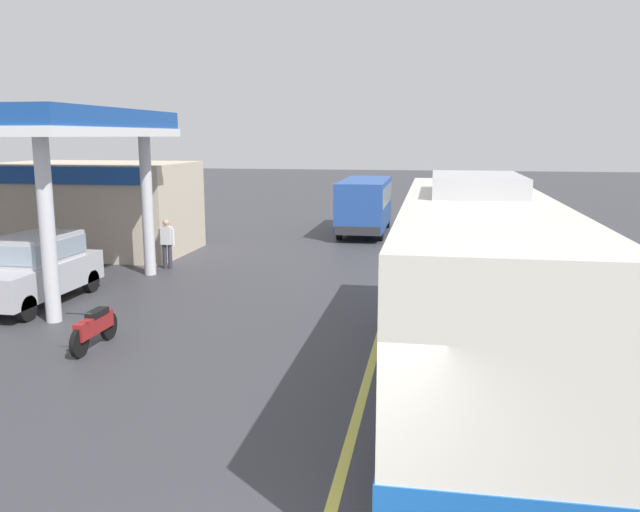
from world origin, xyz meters
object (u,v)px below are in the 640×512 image
object	(u,v)px
coach_bus_main	(475,291)
minibus_opposing_lane	(365,201)
car_at_pump	(35,266)
motorcycle_parked_forecourt	(94,327)
pedestrian_near_pump	(167,241)
car_trailing_behind_bus	(448,211)

from	to	relation	value
coach_bus_main	minibus_opposing_lane	size ratio (longest dim) A/B	1.80
car_at_pump	motorcycle_parked_forecourt	distance (m)	4.63
car_at_pump	pedestrian_near_pump	distance (m)	5.17
motorcycle_parked_forecourt	car_trailing_behind_bus	world-z (taller)	car_trailing_behind_bus
motorcycle_parked_forecourt	pedestrian_near_pump	world-z (taller)	pedestrian_near_pump
motorcycle_parked_forecourt	car_trailing_behind_bus	bearing A→B (deg)	66.95
coach_bus_main	car_at_pump	xyz separation A→B (m)	(-11.06, 3.83, -0.71)
car_trailing_behind_bus	minibus_opposing_lane	bearing A→B (deg)	-168.24
car_at_pump	pedestrian_near_pump	size ratio (longest dim) A/B	2.53
pedestrian_near_pump	motorcycle_parked_forecourt	bearing A→B (deg)	-77.33
coach_bus_main	minibus_opposing_lane	distance (m)	18.23
motorcycle_parked_forecourt	minibus_opposing_lane	bearing A→B (deg)	77.26
minibus_opposing_lane	car_trailing_behind_bus	bearing A→B (deg)	11.76
car_at_pump	car_trailing_behind_bus	world-z (taller)	same
motorcycle_parked_forecourt	coach_bus_main	bearing A→B (deg)	-5.36
minibus_opposing_lane	motorcycle_parked_forecourt	size ratio (longest dim) A/B	3.41
pedestrian_near_pump	car_trailing_behind_bus	world-z (taller)	car_trailing_behind_bus
car_at_pump	minibus_opposing_lane	size ratio (longest dim) A/B	0.69
motorcycle_parked_forecourt	car_trailing_behind_bus	size ratio (longest dim) A/B	0.43
car_at_pump	pedestrian_near_pump	xyz separation A→B (m)	(1.58, 4.92, -0.08)
minibus_opposing_lane	pedestrian_near_pump	size ratio (longest dim) A/B	3.69
coach_bus_main	car_trailing_behind_bus	bearing A→B (deg)	90.21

